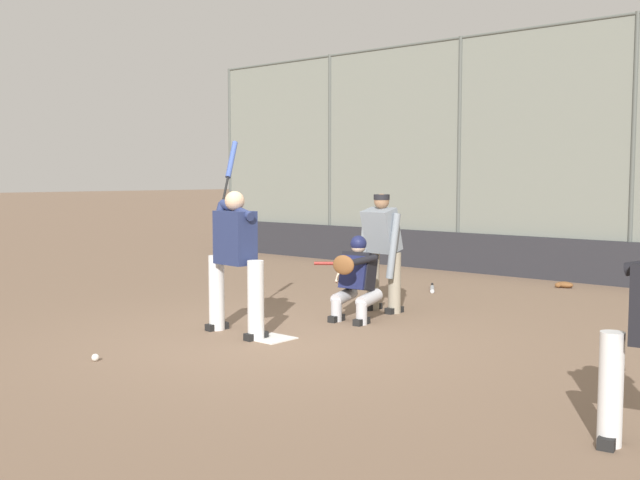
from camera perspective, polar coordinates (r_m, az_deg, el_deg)
The scene contains 12 objects.
ground_plane at distance 8.53m, azimuth -3.70°, elevation -7.53°, with size 160.00×160.00×0.00m, color #7A604C.
home_plate_marker at distance 8.53m, azimuth -3.70°, elevation -7.49°, with size 0.43×0.43×0.01m, color white.
backstop_fence at distance 14.05m, azimuth 16.37°, elevation 6.75°, with size 16.45×0.08×4.51m.
padding_wall at distance 14.03m, azimuth 16.01°, elevation -1.30°, with size 16.05×0.18×0.75m, color #28282D.
bleachers_beyond at distance 17.35m, azimuth 15.39°, elevation 0.56°, with size 11.46×3.05×1.80m.
batter_at_plate at distance 8.67m, azimuth -6.49°, elevation -1.26°, with size 1.02×0.71×2.27m.
catcher_behind_plate at distance 9.45m, azimuth 2.70°, elevation -2.85°, with size 0.59×0.70×1.09m.
umpire_home at distance 10.11m, azimuth 4.74°, elevation -0.69°, with size 0.65×0.42×1.60m.
spare_bat_near_backstop at distance 12.20m, azimuth 8.55°, elevation -3.68°, with size 0.47×0.70×0.07m.
spare_bat_by_padding at distance 15.57m, azimuth 0.68°, elevation -1.79°, with size 0.69×0.56×0.07m.
fielding_glove_on_dirt at distance 13.00m, azimuth 18.09°, elevation -3.26°, with size 0.29×0.22×0.10m.
baseball_loose at distance 7.83m, azimuth -16.75°, elevation -8.57°, with size 0.07×0.07×0.07m, color white.
Camera 1 is at (-5.86, 5.93, 1.82)m, focal length 42.00 mm.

